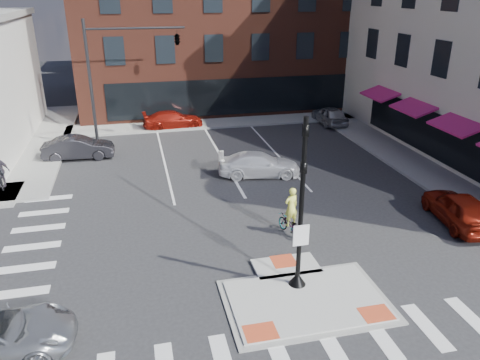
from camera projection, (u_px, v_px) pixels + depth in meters
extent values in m
plane|color=#28282B|center=(301.00, 293.00, 15.98)|extent=(120.00, 120.00, 0.00)
cube|color=gray|center=(306.00, 301.00, 15.51)|extent=(5.40, 3.60, 0.06)
cube|color=#A8A8A3|center=(306.00, 301.00, 15.50)|extent=(5.00, 3.20, 0.12)
cube|color=#A8A8A3|center=(286.00, 267.00, 17.39)|extent=(2.40, 1.40, 0.12)
cube|color=#CC4624|center=(261.00, 332.00, 14.00)|extent=(1.00, 0.80, 0.01)
cube|color=#CC4624|center=(376.00, 313.00, 14.80)|extent=(1.00, 0.80, 0.01)
cube|color=#CC4624|center=(284.00, 261.00, 17.64)|extent=(0.90, 0.90, 0.01)
cube|color=gray|center=(46.00, 141.00, 31.66)|extent=(3.00, 20.00, 0.15)
cube|color=gray|center=(417.00, 166.00, 27.22)|extent=(3.00, 24.00, 0.15)
cube|color=gray|center=(240.00, 121.00, 36.39)|extent=(26.00, 3.00, 0.15)
cube|color=#58271B|center=(215.00, 14.00, 42.58)|extent=(24.00, 18.00, 15.00)
cube|color=black|center=(237.00, 96.00, 36.64)|extent=(20.00, 0.12, 2.80)
cube|color=black|center=(440.00, 138.00, 26.85)|extent=(0.12, 16.00, 2.60)
cube|color=#C91A6E|center=(433.00, 115.00, 26.19)|extent=(1.46, 3.00, 0.58)
cube|color=#C91A6E|center=(380.00, 94.00, 31.59)|extent=(1.46, 3.00, 0.58)
cube|color=slate|center=(134.00, 27.00, 60.08)|extent=(10.00, 12.00, 10.00)
cube|color=brown|center=(230.00, 17.00, 64.22)|extent=(12.00, 12.00, 12.00)
cone|color=black|center=(297.00, 278.00, 16.21)|extent=(0.60, 0.60, 0.45)
cylinder|color=black|center=(301.00, 204.00, 15.12)|extent=(0.16, 0.16, 5.80)
cube|color=white|center=(301.00, 235.00, 15.43)|extent=(0.55, 0.04, 0.75)
imported|color=black|center=(305.00, 142.00, 14.32)|extent=(0.18, 0.22, 1.10)
imported|color=black|center=(303.00, 178.00, 14.78)|extent=(0.18, 0.22, 1.10)
cylinder|color=black|center=(91.00, 86.00, 29.10)|extent=(0.20, 0.20, 8.00)
cylinder|color=black|center=(135.00, 28.00, 28.43)|extent=(6.00, 0.14, 0.14)
imported|color=black|center=(177.00, 38.00, 29.18)|extent=(0.48, 2.24, 0.90)
imported|color=maroon|center=(459.00, 208.00, 20.46)|extent=(2.29, 4.48, 1.46)
imported|color=white|center=(259.00, 164.00, 25.78)|extent=(4.74, 2.57, 1.31)
imported|color=#232227|center=(78.00, 148.00, 28.36)|extent=(4.23, 1.57, 1.38)
imported|color=#AEB1B6|center=(330.00, 115.00, 35.61)|extent=(1.68, 4.08, 1.38)
imported|color=#9A180E|center=(173.00, 120.00, 34.63)|extent=(4.51, 2.09, 1.27)
imported|color=#3F3F44|center=(290.00, 225.00, 19.61)|extent=(1.05, 1.79, 0.89)
imported|color=#E6ED53|center=(291.00, 207.00, 19.29)|extent=(0.71, 0.57, 1.70)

